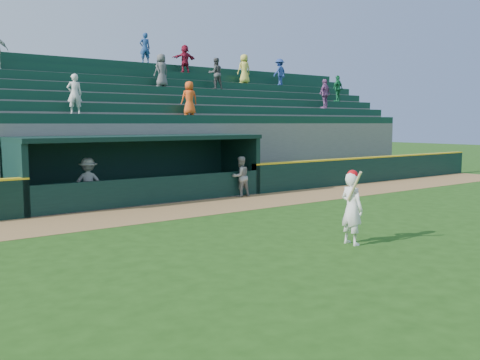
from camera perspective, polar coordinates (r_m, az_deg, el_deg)
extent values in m
plane|color=#1F4711|center=(14.31, 3.90, -5.73)|extent=(120.00, 120.00, 0.00)
cube|color=olive|center=(18.22, -6.31, -3.17)|extent=(40.00, 3.00, 0.01)
cube|color=black|center=(27.55, 14.17, 1.06)|extent=(15.50, 0.30, 1.20)
cube|color=yellow|center=(27.50, 14.21, 2.37)|extent=(15.50, 0.32, 0.06)
imported|color=#999994|center=(21.30, 0.06, 0.37)|extent=(0.79, 0.63, 1.61)
imported|color=#989893|center=(19.35, -15.87, -0.27)|extent=(1.27, 1.01, 1.72)
cube|color=slate|center=(20.64, -10.32, -2.10)|extent=(9.00, 2.60, 0.04)
cube|color=black|center=(18.90, -22.91, 0.21)|extent=(0.20, 2.60, 2.30)
cube|color=black|center=(22.96, -0.09, 1.65)|extent=(0.20, 2.60, 2.30)
cube|color=black|center=(21.68, -11.94, 1.26)|extent=(9.40, 0.20, 2.30)
cube|color=black|center=(20.45, -10.45, 4.46)|extent=(9.40, 2.80, 0.16)
cube|color=black|center=(19.51, -8.72, -1.12)|extent=(9.00, 0.16, 1.00)
cube|color=brown|center=(21.32, -11.31, -1.24)|extent=(8.40, 0.45, 0.10)
cube|color=slate|center=(22.13, -12.54, 2.13)|extent=(34.00, 0.85, 2.91)
cube|color=#0F3828|center=(21.97, -12.51, 6.37)|extent=(34.00, 0.60, 0.36)
cube|color=slate|center=(22.89, -13.45, 2.80)|extent=(34.00, 0.85, 3.36)
cube|color=#0F3828|center=(22.76, -13.44, 7.47)|extent=(34.00, 0.60, 0.36)
cube|color=slate|center=(23.66, -14.30, 3.43)|extent=(34.00, 0.85, 3.81)
cube|color=#0F3828|center=(23.55, -14.32, 8.49)|extent=(34.00, 0.60, 0.36)
cube|color=slate|center=(24.43, -15.10, 4.02)|extent=(34.00, 0.85, 4.26)
cube|color=#0F3828|center=(24.36, -15.14, 9.45)|extent=(34.00, 0.60, 0.36)
cube|color=slate|center=(25.22, -15.84, 4.56)|extent=(34.00, 0.85, 4.71)
cube|color=#0F3828|center=(25.17, -15.91, 10.34)|extent=(34.00, 0.60, 0.36)
cube|color=slate|center=(26.01, -16.55, 5.08)|extent=(34.00, 0.85, 5.16)
cube|color=#0F3828|center=(26.00, -16.64, 11.17)|extent=(34.00, 0.60, 0.36)
cube|color=slate|center=(26.80, -17.21, 5.56)|extent=(34.00, 0.85, 5.61)
cube|color=#0F3828|center=(26.84, -17.33, 11.95)|extent=(34.00, 0.60, 0.36)
cube|color=slate|center=(27.34, -17.63, 5.55)|extent=(34.50, 0.30, 5.61)
imported|color=#ED531A|center=(23.54, -5.43, 8.69)|extent=(0.79, 0.58, 1.47)
imported|color=maroon|center=(28.58, -5.91, 12.72)|extent=(1.35, 0.47, 1.44)
imported|color=navy|center=(28.47, -10.11, 13.69)|extent=(0.62, 0.47, 1.53)
imported|color=#444444|center=(27.49, -2.62, 11.26)|extent=(0.87, 0.74, 1.57)
imported|color=#D9CA4C|center=(29.68, 0.45, 11.77)|extent=(0.80, 0.55, 1.58)
imported|color=#8D538E|center=(30.13, 9.05, 9.07)|extent=(1.01, 0.57, 1.62)
imported|color=silver|center=(21.30, -17.24, 8.76)|extent=(0.61, 0.48, 1.50)
imported|color=navy|center=(31.31, 4.24, 11.40)|extent=(1.08, 0.76, 1.52)
imported|color=#555555|center=(25.86, -8.39, 11.50)|extent=(0.82, 0.60, 1.54)
imported|color=#197241|center=(32.15, 10.39, 9.57)|extent=(0.93, 0.50, 1.52)
imported|color=white|center=(13.16, 11.83, -3.01)|extent=(0.45, 0.66, 1.75)
sphere|color=red|center=(13.06, 11.91, 0.48)|extent=(0.27, 0.27, 0.27)
cylinder|color=#D5C289|center=(12.81, 12.11, -0.67)|extent=(0.18, 0.52, 0.76)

